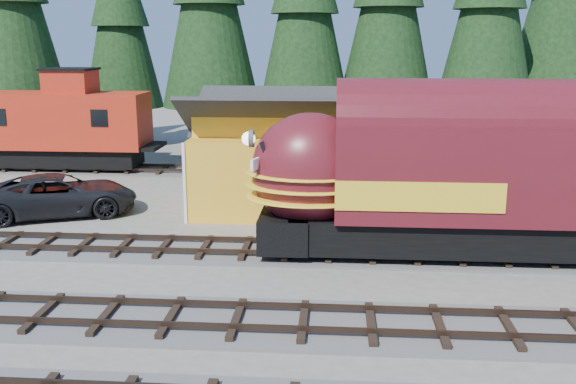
# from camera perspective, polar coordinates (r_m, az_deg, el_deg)

# --- Properties ---
(ground) EXTENTS (120.00, 120.00, 0.00)m
(ground) POSITION_cam_1_polar(r_m,az_deg,el_deg) (19.36, 3.47, -9.34)
(ground) COLOR #6B665B
(ground) RESTS_ON ground
(track_spur) EXTENTS (32.00, 3.20, 0.33)m
(track_spur) POSITION_cam_1_polar(r_m,az_deg,el_deg) (38.01, -11.32, 1.87)
(track_spur) COLOR #4C4947
(track_spur) RESTS_ON ground
(depot) EXTENTS (12.80, 7.00, 5.30)m
(depot) POSITION_cam_1_polar(r_m,az_deg,el_deg) (28.72, 3.90, 4.31)
(depot) COLOR gold
(depot) RESTS_ON ground
(locomotive) EXTENTS (17.39, 3.46, 4.73)m
(locomotive) POSITION_cam_1_polar(r_m,az_deg,el_deg) (22.98, 17.42, 0.87)
(locomotive) COLOR black
(locomotive) RESTS_ON ground
(caboose) EXTENTS (10.53, 3.05, 5.48)m
(caboose) POSITION_cam_1_polar(r_m,az_deg,el_deg) (39.61, -19.83, 5.67)
(caboose) COLOR black
(caboose) RESTS_ON ground
(pickup_truck_a) EXTENTS (7.17, 5.20, 1.81)m
(pickup_truck_a) POSITION_cam_1_polar(r_m,az_deg,el_deg) (29.57, -19.66, -0.25)
(pickup_truck_a) COLOR black
(pickup_truck_a) RESTS_ON ground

